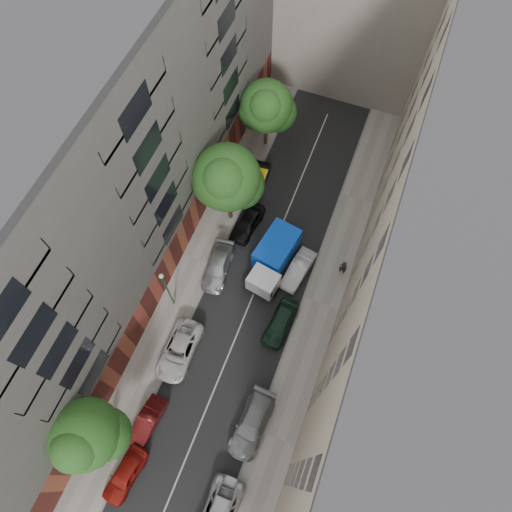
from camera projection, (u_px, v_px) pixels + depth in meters
The scene contains 21 objects.
ground at pixel (259, 282), 38.40m from camera, with size 120.00×120.00×0.00m, color #4C4C49.
road_surface at pixel (259, 282), 38.39m from camera, with size 8.00×44.00×0.02m, color black.
sidewalk_left at pixel (199, 260), 39.19m from camera, with size 3.00×44.00×0.15m, color gray.
sidewalk_right at pixel (321, 304), 37.47m from camera, with size 3.00×44.00×0.15m, color gray.
building_left at pixel (109, 173), 31.11m from camera, with size 8.00×44.00×20.00m, color #4F4C4A.
building_right at pixel (428, 279), 27.68m from camera, with size 8.00×44.00×20.00m, color tan.
tarp_truck at pixel (273, 259), 37.61m from camera, with size 3.41×6.50×2.84m.
car_left_0 at pixel (125, 475), 31.41m from camera, with size 1.60×3.98×1.35m, color maroon.
car_left_1 at pixel (147, 422), 32.93m from camera, with size 1.36×3.89×1.28m, color #4F0F10.
car_left_2 at pixel (179, 350), 35.15m from camera, with size 2.35×5.09×1.42m, color silver.
car_left_3 at pixel (218, 267), 38.26m from camera, with size 1.92×4.72×1.37m, color #B8B8BD.
car_left_4 at pixel (248, 223), 40.07m from camera, with size 1.71×4.25×1.45m, color black.
car_left_5 at pixel (257, 182), 41.96m from camera, with size 1.56×4.46×1.47m, color black.
car_right_1 at pixel (252, 424), 32.78m from camera, with size 2.07×5.09×1.48m, color gray.
car_right_2 at pixel (280, 323), 36.09m from camera, with size 1.73×4.31×1.47m, color black.
car_right_3 at pixel (298, 270), 38.14m from camera, with size 1.45×4.15×1.37m, color silver.
tree_near at pixel (86, 437), 28.17m from camera, with size 4.85×4.49×7.70m.
tree_mid at pixel (227, 180), 35.75m from camera, with size 5.67×5.45×8.79m.
tree_far at pixel (267, 108), 40.32m from camera, with size 5.04×4.73×7.32m.
lamp_post at pixel (166, 287), 34.15m from camera, with size 0.36×0.36×5.80m.
pedestrian at pixel (343, 267), 37.83m from camera, with size 0.66×0.43×1.81m, color black.
Camera 1 is at (5.08, -13.85, 35.52)m, focal length 32.00 mm.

